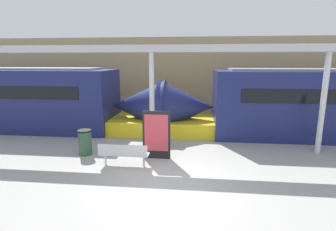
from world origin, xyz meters
TOP-DOWN VIEW (x-y plane):
  - ground_plane at (0.00, 0.00)m, footprint 60.00×60.00m
  - station_wall at (0.00, 9.76)m, footprint 56.00×0.20m
  - train_left at (7.13, 5.73)m, footprint 16.32×2.93m
  - train_right at (-9.54, 5.73)m, footprint 17.34×2.93m
  - bench_near at (-1.69, 1.16)m, footprint 1.70×0.46m
  - trash_bin at (-3.47, 2.14)m, footprint 0.51×0.51m
  - poster_board at (-0.69, 2.04)m, footprint 1.02×0.07m
  - support_column_near at (-1.06, 3.34)m, footprint 0.21×0.21m
  - support_column_far at (5.53, 3.34)m, footprint 0.21×0.21m
  - canopy_beam at (-1.06, 3.34)m, footprint 28.00×0.60m

SIDE VIEW (x-z plane):
  - ground_plane at x=0.00m, z-range 0.00..0.00m
  - bench_near at x=-1.69m, z-range 0.08..0.90m
  - trash_bin at x=-3.47m, z-range 0.00..0.98m
  - poster_board at x=-0.69m, z-range 0.01..1.80m
  - train_left at x=7.13m, z-range -0.09..3.11m
  - train_right at x=-9.54m, z-range -0.09..3.11m
  - support_column_near at x=-1.06m, z-range 0.00..3.88m
  - support_column_far at x=5.53m, z-range 0.00..3.88m
  - station_wall at x=0.00m, z-range 0.00..5.00m
  - canopy_beam at x=-1.06m, z-range 3.88..4.16m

